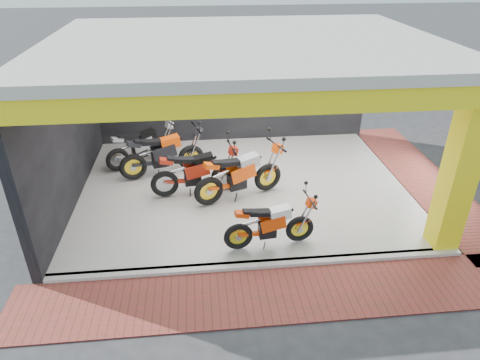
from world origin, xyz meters
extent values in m
plane|color=#2D2D30|center=(0.00, 0.00, 0.00)|extent=(80.00, 80.00, 0.00)
cube|color=white|center=(0.00, 2.00, 0.05)|extent=(8.00, 6.00, 0.10)
cube|color=beige|center=(0.00, 2.00, 3.60)|extent=(8.40, 6.40, 0.20)
cube|color=black|center=(0.00, 5.10, 1.75)|extent=(8.20, 0.20, 3.50)
cube|color=black|center=(-4.10, 2.00, 1.75)|extent=(0.20, 6.20, 3.50)
cube|color=yellow|center=(3.75, -0.75, 1.75)|extent=(0.50, 0.50, 3.50)
cube|color=yellow|center=(0.00, -1.00, 3.30)|extent=(8.40, 0.30, 0.40)
cube|color=yellow|center=(4.00, 2.00, 3.30)|extent=(0.30, 6.40, 0.40)
cube|color=white|center=(0.00, -1.02, 0.05)|extent=(8.00, 0.20, 0.10)
cube|color=maroon|center=(0.00, -1.80, 0.01)|extent=(9.00, 1.40, 0.03)
cube|color=maroon|center=(4.80, 2.00, 0.01)|extent=(1.40, 7.00, 0.03)
camera|label=1|loc=(-1.04, -7.35, 5.43)|focal=32.00mm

